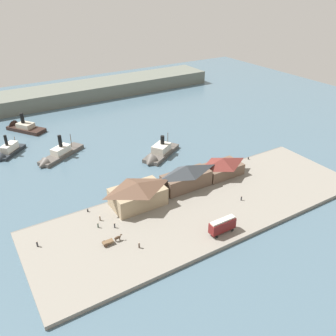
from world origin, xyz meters
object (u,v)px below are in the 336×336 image
Objects in this scene: ferry_shed_east_terminal at (186,176)px; mooring_post_center_west at (248,158)px; mooring_post_east at (88,210)px; ferry_moored_east at (158,154)px; pedestrian_walking_west at (139,245)px; pedestrian_at_waters_edge at (115,225)px; pedestrian_walking_east at (241,198)px; pedestrian_by_tram at (100,218)px; pedestrian_near_cart at (98,225)px; ferry_approaching_west at (57,156)px; ferry_approaching_east at (22,127)px; horse_cart at (111,240)px; pedestrian_standing_center at (37,244)px; ferry_mid_harbor at (7,152)px; ferry_shed_west_terminal at (138,194)px; ferry_shed_central_terminal at (222,166)px; street_tram at (222,225)px.

mooring_post_center_west is at bearing 7.58° from ferry_shed_east_terminal.
mooring_post_east is 0.04× the size of ferry_moored_east.
pedestrian_walking_west is 1.05× the size of pedestrian_at_waters_edge.
pedestrian_walking_east is 41.81m from pedestrian_at_waters_edge.
pedestrian_by_tram is at bearing -142.11° from ferry_moored_east.
pedestrian_by_tram is 3.40m from pedestrian_near_cart.
ferry_approaching_west is at bearing 92.47° from pedestrian_walking_west.
pedestrian_walking_east is 75.82m from ferry_approaching_west.
pedestrian_near_cart is 1.84× the size of mooring_post_east.
mooring_post_center_west is at bearing -49.79° from ferry_approaching_east.
horse_cart reaches higher than pedestrian_walking_west.
ferry_approaching_east is at bearing 91.54° from horse_cart.
ferry_shed_east_terminal reaches higher than mooring_post_center_west.
mooring_post_center_west is at bearing 5.80° from pedestrian_standing_center.
pedestrian_at_waters_edge is (2.29, -5.48, -0.00)m from pedestrian_by_tram.
ferry_shed_east_terminal reaches higher than pedestrian_standing_center.
ferry_mid_harbor is (-13.32, 57.00, -0.15)m from mooring_post_east.
pedestrian_walking_east is at bearing -137.24° from mooring_post_center_west.
pedestrian_walking_west is at bearing -85.54° from ferry_approaching_east.
ferry_mid_harbor is at bearing 114.84° from ferry_shed_west_terminal.
pedestrian_near_cart is (-50.46, -5.60, -2.59)m from ferry_shed_central_terminal.
pedestrian_standing_center is (-32.48, -3.62, -3.19)m from ferry_shed_west_terminal.
ferry_moored_east reaches higher than horse_cart.
street_tram is at bearing -101.29° from ferry_shed_east_terminal.
mooring_post_east is (-5.83, 23.14, -0.36)m from pedestrian_walking_west.
ferry_approaching_west reaches higher than pedestrian_by_tram.
pedestrian_walking_west reaches higher than pedestrian_at_waters_edge.
horse_cart is at bearing -121.47° from pedestrian_at_waters_edge.
pedestrian_by_tram is (18.84, 2.01, -0.04)m from pedestrian_standing_center.
ferry_shed_central_terminal is 0.71× the size of ferry_approaching_east.
pedestrian_standing_center is 17.07m from pedestrian_near_cart.
street_tram is 30.95m from pedestrian_at_waters_edge.
pedestrian_walking_west is at bearing -76.56° from ferry_mid_harbor.
ferry_shed_central_terminal is at bearing -167.09° from mooring_post_center_west.
pedestrian_standing_center is 1.98× the size of mooring_post_east.
ferry_approaching_west reaches higher than pedestrian_walking_west.
ferry_shed_west_terminal is at bearing 16.26° from pedestrian_near_cart.
ferry_shed_west_terminal is 18.86m from ferry_shed_east_terminal.
street_tram is 1.39× the size of horse_cart.
ferry_shed_east_terminal reaches higher than pedestrian_near_cart.
pedestrian_by_tram is at bearing -176.82° from ferry_shed_central_terminal.
ferry_approaching_west is at bearing 86.46° from pedestrian_near_cart.
pedestrian_walking_east is 30.29m from mooring_post_center_west.
pedestrian_near_cart is at bearing -93.54° from ferry_approaching_west.
ferry_shed_east_terminal is 16.21m from ferry_shed_central_terminal.
mooring_post_east is (-44.77, 20.20, -0.29)m from pedestrian_walking_east.
pedestrian_walking_west is 23.87m from mooring_post_east.
pedestrian_near_cart is 0.98× the size of pedestrian_at_waters_edge.
horse_cart is 69.06m from mooring_post_center_west.
ferry_approaching_east reaches higher than horse_cart.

